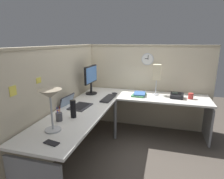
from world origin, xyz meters
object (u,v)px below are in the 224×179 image
Objects in this scene: thermos_flask at (73,109)px; office_phone at (177,96)px; coffee_mug at (191,96)px; pen_cup at (59,117)px; book_stack at (139,94)px; keyboard at (108,98)px; cell_phone at (51,143)px; computer_mouse at (114,93)px; desk_lamp_paper at (157,73)px; monitor at (91,78)px; wall_clock at (148,59)px; desk_lamp_dome at (50,97)px; laptop at (74,105)px.

thermos_flask reaches higher than office_phone.
pen_cup is at bearing 130.19° from coffee_mug.
thermos_flask reaches higher than pen_cup.
book_stack is at bearing 91.44° from office_phone.
keyboard is at bearing -17.40° from pen_cup.
computer_mouse is at bearing 6.12° from cell_phone.
office_phone is 0.42× the size of desk_lamp_paper.
monitor is 1.71m from cell_phone.
cell_phone is at bearing 178.26° from keyboard.
pen_cup is 1.98m from wall_clock.
pen_cup is 0.82× the size of thermos_flask.
monitor is 4.81× the size of computer_mouse.
monitor is at bearing 102.84° from desk_lamp_paper.
office_phone reaches higher than keyboard.
book_stack is at bearing -24.08° from desk_lamp_dome.
thermos_flask is (-0.84, 0.19, 0.10)m from keyboard.
keyboard is at bearing -11.19° from desk_lamp_dome.
thermos_flask is 1.35m from book_stack.
thermos_flask is at bearing -155.06° from laptop.
monitor is 1.22m from pen_cup.
coffee_mug is at bearing -87.27° from office_phone.
wall_clock is at bearing -26.37° from pen_cup.
desk_lamp_paper is at bearing 72.50° from office_phone.
office_phone is at bearing -84.50° from monitor.
keyboard is 1.44× the size of book_stack.
laptop is 1.38× the size of book_stack.
laptop is 1.84× the size of office_phone.
desk_lamp_dome is at bearing 158.16° from wall_clock.
office_phone is 0.51m from desk_lamp_paper.
pen_cup is 0.19m from thermos_flask.
desk_lamp_paper is at bearing -143.82° from wall_clock.
coffee_mug is at bearing -115.63° from wall_clock.
laptop is at bearing 142.67° from wall_clock.
computer_mouse is at bearing 93.20° from office_phone.
thermos_flask is 2.29× the size of coffee_mug.
office_phone is 0.62m from book_stack.
desk_lamp_paper is (1.31, -0.92, 0.27)m from thermos_flask.
office_phone is (1.20, -1.27, -0.07)m from thermos_flask.
coffee_mug is at bearing -86.88° from computer_mouse.
pen_cup is (0.24, 0.07, -0.31)m from desk_lamp_dome.
desk_lamp_dome is 0.40m from pen_cup.
book_stack is at bearing -6.95° from cell_phone.
wall_clock is at bearing 64.37° from coffee_mug.
office_phone is at bearing -60.48° from laptop.
monitor is 0.52m from keyboard.
coffee_mug is 0.99m from wall_clock.
computer_mouse is at bearing 95.74° from book_stack.
coffee_mug is (1.21, -1.48, -0.06)m from thermos_flask.
computer_mouse is at bearing -14.65° from pen_cup.
desk_lamp_paper reaches higher than coffee_mug.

